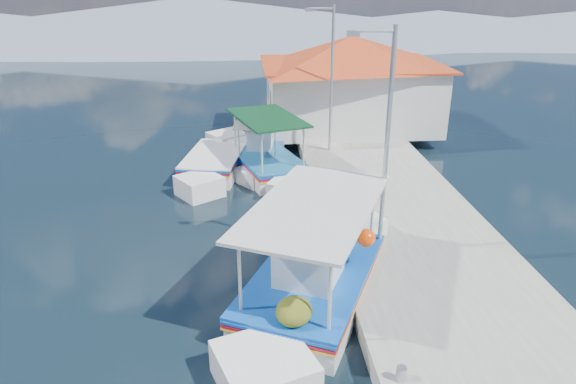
{
  "coord_description": "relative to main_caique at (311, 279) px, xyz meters",
  "views": [
    {
      "loc": [
        1.06,
        -10.54,
        7.57
      ],
      "look_at": [
        2.27,
        4.47,
        1.3
      ],
      "focal_mm": 32.62,
      "sensor_mm": 36.0,
      "label": 1
    }
  ],
  "objects": [
    {
      "name": "caique_blue_hull",
      "position": [
        -2.86,
        9.48,
        -0.22
      ],
      "size": [
        2.89,
        6.91,
        1.25
      ],
      "rotation": [
        0.0,
        0.0,
        0.18
      ],
      "color": "silver",
      "rests_on": "ground"
    },
    {
      "name": "ground",
      "position": [
        -2.53,
        -0.55,
        -0.56
      ],
      "size": [
        160.0,
        160.0,
        0.0
      ],
      "primitive_type": "plane",
      "color": "black",
      "rests_on": "ground"
    },
    {
      "name": "bollards",
      "position": [
        1.27,
        4.7,
        0.09
      ],
      "size": [
        0.2,
        17.2,
        0.3
      ],
      "color": "#A5A8AD",
      "rests_on": "quay"
    },
    {
      "name": "lamp_post_near",
      "position": [
        1.98,
        1.45,
        3.29
      ],
      "size": [
        1.21,
        0.14,
        6.0
      ],
      "color": "#A5A8AD",
      "rests_on": "quay"
    },
    {
      "name": "harbor_building",
      "position": [
        3.67,
        14.45,
        2.21
      ],
      "size": [
        10.49,
        10.49,
        4.4
      ],
      "color": "silver",
      "rests_on": "quay"
    },
    {
      "name": "mountain_ridge",
      "position": [
        4.01,
        55.45,
        1.48
      ],
      "size": [
        171.4,
        96.0,
        5.5
      ],
      "color": "slate",
      "rests_on": "ground"
    },
    {
      "name": "caique_far",
      "position": [
        -0.93,
        10.42,
        -0.15
      ],
      "size": [
        2.36,
        6.36,
        2.24
      ],
      "rotation": [
        0.0,
        0.0,
        0.12
      ],
      "color": "silver",
      "rests_on": "ground"
    },
    {
      "name": "main_caique",
      "position": [
        0.0,
        0.0,
        0.0
      ],
      "size": [
        4.93,
        8.04,
        2.92
      ],
      "rotation": [
        0.0,
        0.0,
        0.43
      ],
      "color": "silver",
      "rests_on": "ground"
    },
    {
      "name": "lamp_post_far",
      "position": [
        1.98,
        10.45,
        3.29
      ],
      "size": [
        1.21,
        0.14,
        6.0
      ],
      "color": "#A5A8AD",
      "rests_on": "quay"
    },
    {
      "name": "caique_green_canopy",
      "position": [
        -0.65,
        8.96,
        -0.16
      ],
      "size": [
        3.59,
        6.89,
        2.71
      ],
      "rotation": [
        0.0,
        0.0,
        -0.31
      ],
      "color": "silver",
      "rests_on": "ground"
    },
    {
      "name": "quay",
      "position": [
        3.37,
        5.45,
        -0.31
      ],
      "size": [
        5.0,
        44.0,
        0.5
      ],
      "primitive_type": "cube",
      "color": "#A6A39B",
      "rests_on": "ground"
    }
  ]
}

